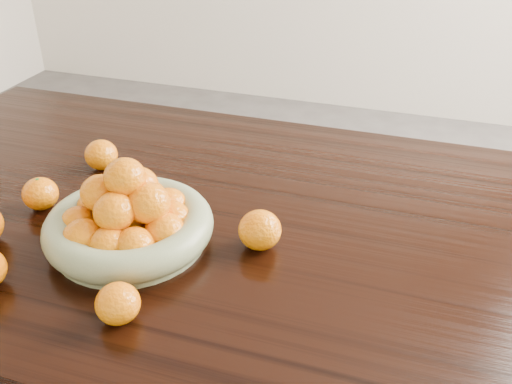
% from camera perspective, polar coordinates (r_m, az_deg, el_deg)
% --- Properties ---
extents(dining_table, '(2.00, 1.00, 0.75)m').
position_cam_1_polar(dining_table, '(1.22, 0.99, -6.52)').
color(dining_table, black).
rests_on(dining_table, ground).
extents(fruit_bowl, '(0.32, 0.32, 0.18)m').
position_cam_1_polar(fruit_bowl, '(1.11, -12.61, -2.75)').
color(fruit_bowl, gray).
rests_on(fruit_bowl, dining_table).
extents(loose_orange_0, '(0.07, 0.07, 0.07)m').
position_cam_1_polar(loose_orange_0, '(1.28, -20.76, -0.16)').
color(loose_orange_0, orange).
rests_on(loose_orange_0, dining_table).
extents(loose_orange_1, '(0.07, 0.07, 0.07)m').
position_cam_1_polar(loose_orange_1, '(0.95, -13.64, -10.78)').
color(loose_orange_1, orange).
rests_on(loose_orange_1, dining_table).
extents(loose_orange_2, '(0.08, 0.08, 0.08)m').
position_cam_1_polar(loose_orange_2, '(1.07, 0.39, -3.82)').
color(loose_orange_2, orange).
rests_on(loose_orange_2, dining_table).
extents(loose_orange_3, '(0.08, 0.08, 0.07)m').
position_cam_1_polar(loose_orange_3, '(1.39, -15.22, 3.61)').
color(loose_orange_3, orange).
rests_on(loose_orange_3, dining_table).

